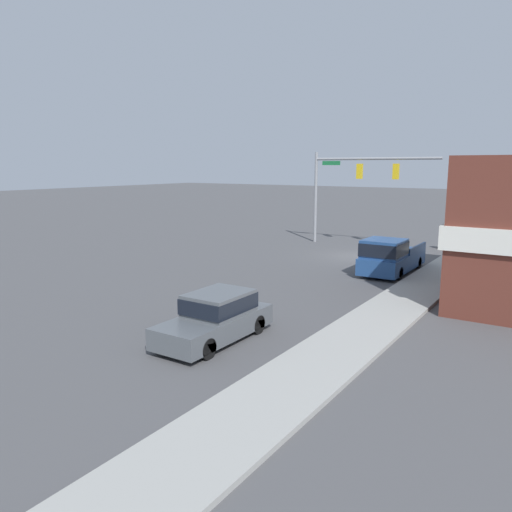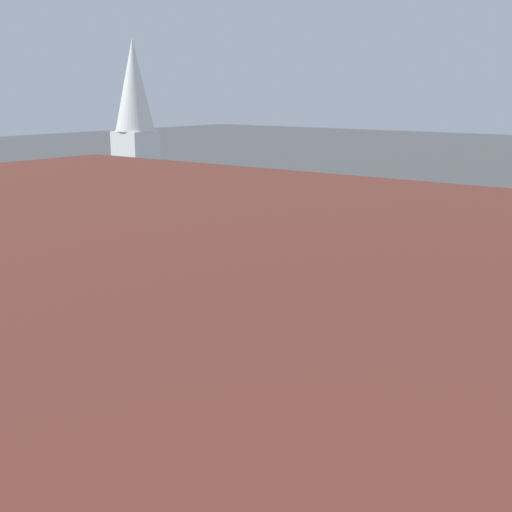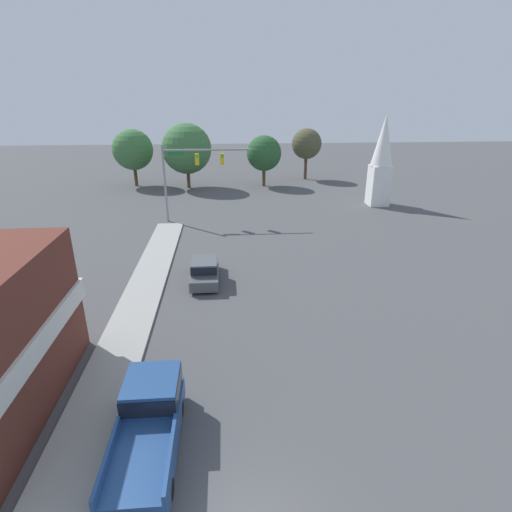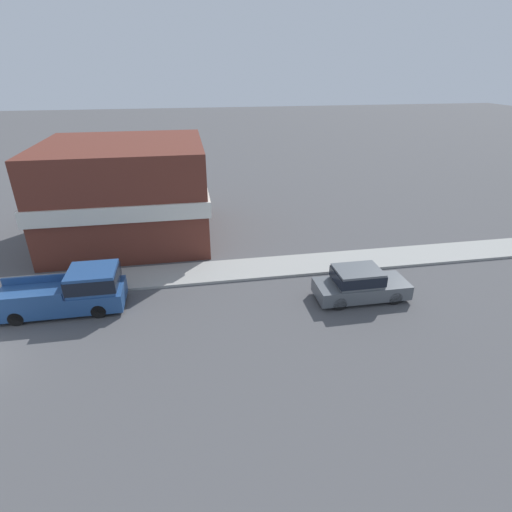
# 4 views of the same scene
# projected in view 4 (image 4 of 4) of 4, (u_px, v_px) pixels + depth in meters

# --- Properties ---
(sidewalk_curb) EXTENTS (2.40, 60.00, 0.14)m
(sidewalk_curb) POSITION_uv_depth(u_px,v_px,m) (9.00, 288.00, 20.10)
(sidewalk_curb) COLOR #9E9E99
(sidewalk_curb) RESTS_ON ground
(car_lead) EXTENTS (1.79, 4.44, 1.59)m
(car_lead) POSITION_uv_depth(u_px,v_px,m) (360.00, 283.00, 19.05)
(car_lead) COLOR black
(car_lead) RESTS_ON ground
(pickup_truck_parked) EXTENTS (2.04, 5.51, 1.96)m
(pickup_truck_parked) POSITION_uv_depth(u_px,v_px,m) (74.00, 291.00, 18.16)
(pickup_truck_parked) COLOR black
(pickup_truck_parked) RESTS_ON ground
(corner_brick_building) EXTENTS (9.35, 9.91, 6.06)m
(corner_brick_building) POSITION_uv_depth(u_px,v_px,m) (127.00, 191.00, 25.21)
(corner_brick_building) COLOR brown
(corner_brick_building) RESTS_ON ground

